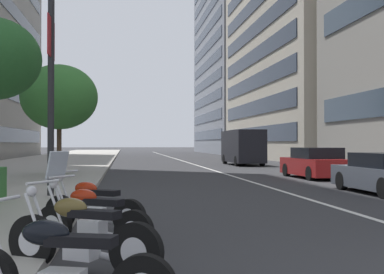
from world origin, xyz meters
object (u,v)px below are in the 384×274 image
(motorcycle_by_sign_pole, at_px, (90,219))
(delivery_van_ahead, at_px, (243,146))
(motorcycle_second_in_row, at_px, (81,238))
(car_approaching_light, at_px, (315,164))
(motorcycle_nearest_camera, at_px, (60,272))
(street_tree_far_plaza, at_px, (59,97))
(motorcycle_mid_row, at_px, (93,209))

(motorcycle_by_sign_pole, distance_m, delivery_van_ahead, 29.92)
(motorcycle_second_in_row, distance_m, delivery_van_ahead, 31.38)
(motorcycle_second_in_row, distance_m, car_approaching_light, 18.30)
(car_approaching_light, bearing_deg, motorcycle_by_sign_pole, 145.22)
(motorcycle_by_sign_pole, xyz_separation_m, delivery_van_ahead, (28.49, -9.10, 0.92))
(motorcycle_nearest_camera, xyz_separation_m, car_approaching_light, (17.37, -9.22, 0.25))
(motorcycle_by_sign_pole, bearing_deg, motorcycle_nearest_camera, 120.15)
(motorcycle_nearest_camera, height_order, motorcycle_by_sign_pole, motorcycle_by_sign_pole)
(motorcycle_by_sign_pole, relative_size, delivery_van_ahead, 0.30)
(motorcycle_nearest_camera, bearing_deg, motorcycle_second_in_row, -73.98)
(motorcycle_second_in_row, relative_size, delivery_van_ahead, 0.32)
(street_tree_far_plaza, bearing_deg, delivery_van_ahead, -43.72)
(motorcycle_second_in_row, relative_size, motorcycle_mid_row, 1.05)
(motorcycle_nearest_camera, xyz_separation_m, delivery_van_ahead, (31.55, -9.17, 0.95))
(motorcycle_nearest_camera, xyz_separation_m, motorcycle_by_sign_pole, (3.06, -0.07, 0.03))
(motorcycle_mid_row, relative_size, delivery_van_ahead, 0.30)
(motorcycle_by_sign_pole, xyz_separation_m, motorcycle_mid_row, (1.40, 0.05, -0.02))
(car_approaching_light, xyz_separation_m, street_tree_far_plaza, (2.04, 11.66, 3.09))
(motorcycle_mid_row, bearing_deg, motorcycle_second_in_row, 123.20)
(motorcycle_second_in_row, relative_size, street_tree_far_plaza, 0.38)
(motorcycle_by_sign_pole, xyz_separation_m, car_approaching_light, (14.31, -9.15, 0.22))
(motorcycle_nearest_camera, xyz_separation_m, motorcycle_second_in_row, (1.53, -0.05, 0.02))
(car_approaching_light, bearing_deg, motorcycle_nearest_camera, 149.86)
(car_approaching_light, bearing_deg, street_tree_far_plaza, 77.91)
(motorcycle_second_in_row, xyz_separation_m, car_approaching_light, (15.84, -9.17, 0.23))
(motorcycle_second_in_row, distance_m, motorcycle_by_sign_pole, 1.53)
(motorcycle_mid_row, relative_size, street_tree_far_plaza, 0.36)
(motorcycle_by_sign_pole, height_order, motorcycle_mid_row, motorcycle_by_sign_pole)
(street_tree_far_plaza, bearing_deg, car_approaching_light, -99.90)
(motorcycle_second_in_row, bearing_deg, car_approaching_light, -89.76)
(motorcycle_nearest_camera, height_order, motorcycle_mid_row, motorcycle_mid_row)
(motorcycle_nearest_camera, bearing_deg, motorcycle_by_sign_pole, -73.36)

